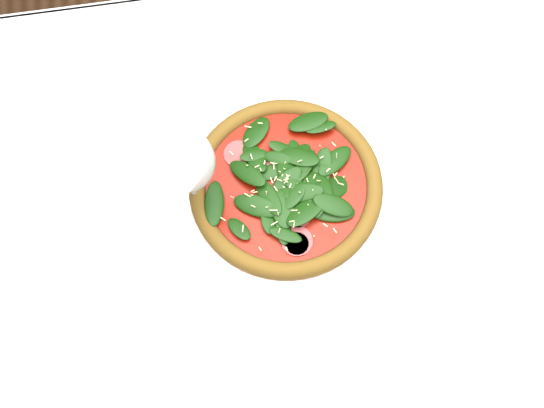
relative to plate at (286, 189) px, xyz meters
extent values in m
plane|color=brown|center=(0.06, -0.01, -0.76)|extent=(6.00, 6.00, 0.00)
cube|color=silver|center=(0.06, -0.01, -0.03)|extent=(1.20, 0.80, 0.04)
cylinder|color=#472B1C|center=(-0.48, 0.33, -0.40)|extent=(0.06, 0.06, 0.71)
cylinder|color=#472B1C|center=(0.60, 0.33, -0.40)|extent=(0.06, 0.06, 0.71)
cube|color=silver|center=(0.06, 0.39, -0.12)|extent=(1.20, 0.01, 0.22)
cylinder|color=white|center=(0.00, 0.00, 0.00)|extent=(0.33, 0.33, 0.01)
torus|color=white|center=(0.00, 0.00, 0.00)|extent=(0.33, 0.33, 0.01)
cylinder|color=olive|center=(0.00, 0.00, 0.01)|extent=(0.37, 0.37, 0.01)
torus|color=olive|center=(0.00, 0.00, 0.02)|extent=(0.37, 0.37, 0.02)
cylinder|color=maroon|center=(0.00, 0.00, 0.02)|extent=(0.31, 0.31, 0.00)
cylinder|color=#A34146|center=(0.00, 0.00, 0.02)|extent=(0.27, 0.27, 0.00)
ellipsoid|color=#113309|center=(0.00, 0.00, 0.03)|extent=(0.30, 0.30, 0.02)
cylinder|color=beige|center=(0.00, 0.00, 0.03)|extent=(0.27, 0.27, 0.00)
cylinder|color=silver|center=(-0.13, 0.00, -0.01)|extent=(0.07, 0.07, 0.00)
cylinder|color=silver|center=(-0.13, 0.00, 0.04)|extent=(0.01, 0.01, 0.09)
ellipsoid|color=silver|center=(-0.13, 0.00, 0.13)|extent=(0.08, 0.08, 0.10)
cylinder|color=white|center=(0.40, 0.14, 0.00)|extent=(0.14, 0.14, 0.01)
torus|color=white|center=(0.40, 0.14, 0.00)|extent=(0.14, 0.14, 0.01)
camera|label=1|loc=(-0.08, -0.34, 0.83)|focal=40.00mm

